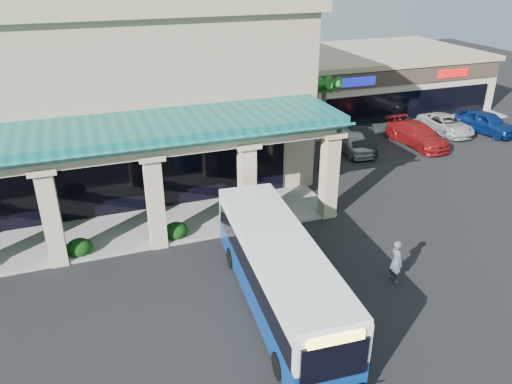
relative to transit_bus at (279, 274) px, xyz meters
name	(u,v)px	position (x,y,z in m)	size (l,w,h in m)	color
ground	(254,294)	(-0.65, 1.00, -1.51)	(110.00, 110.00, 0.00)	black
main_building	(34,87)	(-8.65, 17.00, 4.17)	(30.80, 14.80, 11.35)	tan
arcade	(38,194)	(-8.65, 7.80, 1.34)	(30.00, 6.20, 5.70)	#0F5B59
strip_mall	(351,79)	(17.35, 25.00, 0.94)	(22.50, 12.50, 4.90)	beige
palm_0	(323,121)	(7.85, 12.00, 1.79)	(2.40, 2.40, 6.60)	#195D18
palm_1	(316,113)	(8.85, 15.00, 1.39)	(2.40, 2.40, 5.80)	#195D18
broadleaf_tree	(263,104)	(6.85, 20.00, 0.90)	(2.60, 2.60, 4.81)	black
transit_bus	(279,274)	(0.00, 0.00, 0.00)	(2.52, 10.81, 3.02)	navy
pedestrian	(396,261)	(5.33, -0.12, -0.53)	(0.71, 0.47, 1.95)	#414C5A
car_silver	(352,141)	(11.49, 14.28, -0.71)	(1.88, 4.68, 1.60)	#AAAAAA
car_white	(361,139)	(12.30, 14.49, -0.71)	(1.70, 4.88, 1.61)	black
car_red	(418,135)	(16.66, 13.82, -0.71)	(2.25, 5.54, 1.61)	maroon
car_gray	(446,124)	(20.48, 15.41, -0.81)	(2.31, 5.00, 1.39)	silver
car_extra	(486,122)	(23.45, 14.37, -0.66)	(2.01, 4.99, 1.70)	navy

